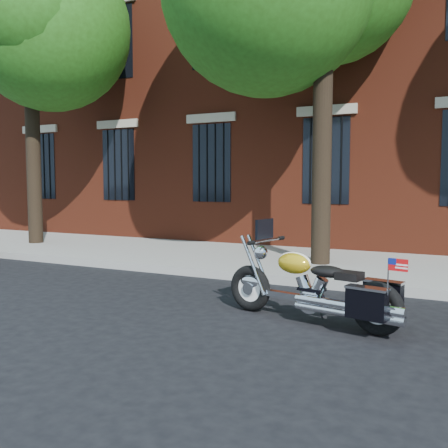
% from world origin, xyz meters
% --- Properties ---
extents(ground, '(120.00, 120.00, 0.00)m').
position_xyz_m(ground, '(0.00, 0.00, 0.00)').
color(ground, black).
rests_on(ground, ground).
extents(curb, '(40.00, 0.16, 0.15)m').
position_xyz_m(curb, '(0.00, 1.38, 0.07)').
color(curb, gray).
rests_on(curb, ground).
extents(sidewalk, '(40.00, 3.60, 0.15)m').
position_xyz_m(sidewalk, '(0.00, 3.26, 0.07)').
color(sidewalk, gray).
rests_on(sidewalk, ground).
extents(building, '(26.00, 10.08, 12.00)m').
position_xyz_m(building, '(0.00, 10.06, 6.00)').
color(building, maroon).
rests_on(building, ground).
extents(tree_left, '(4.12, 3.92, 8.54)m').
position_xyz_m(tree_left, '(-7.08, 2.96, 6.18)').
color(tree_left, black).
rests_on(tree_left, ground).
extents(motorcycle, '(2.33, 1.01, 1.22)m').
position_xyz_m(motorcycle, '(1.46, -0.67, 0.41)').
color(motorcycle, black).
rests_on(motorcycle, ground).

